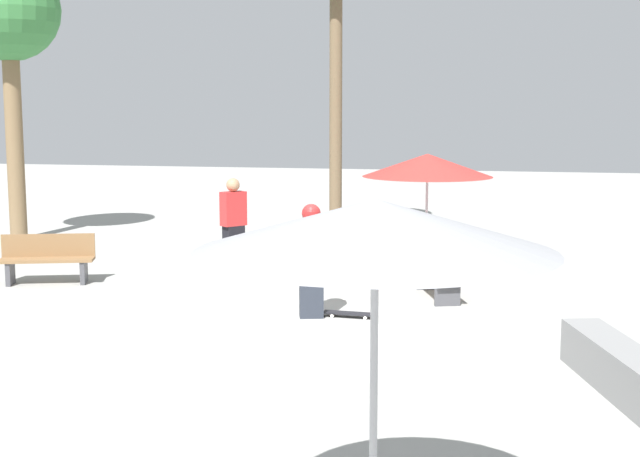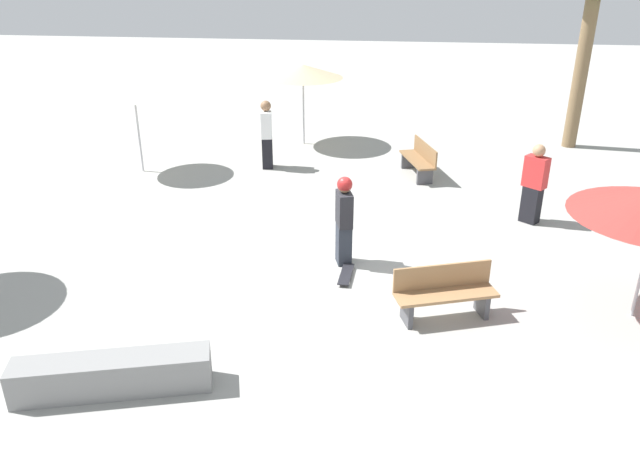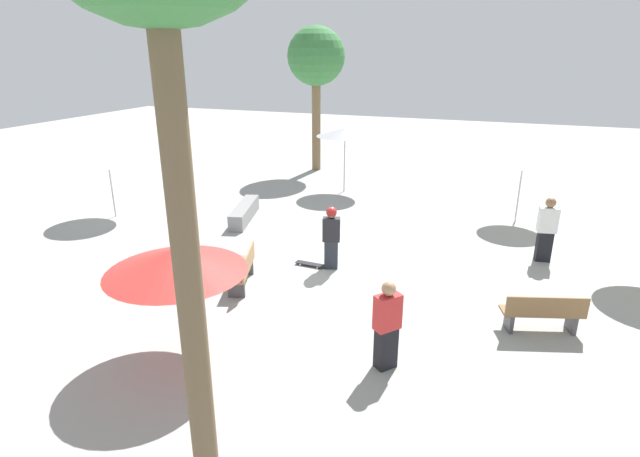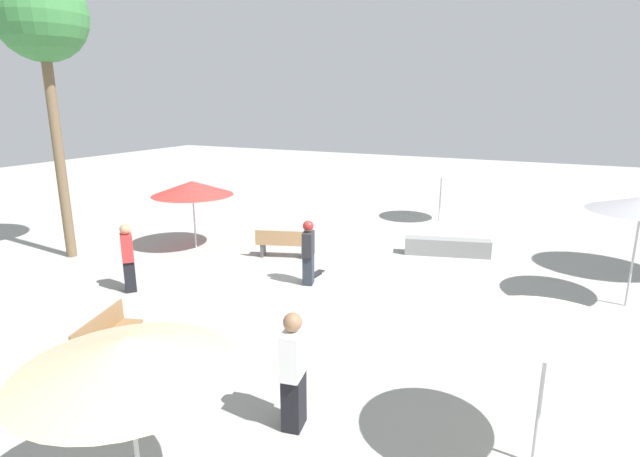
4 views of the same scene
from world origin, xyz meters
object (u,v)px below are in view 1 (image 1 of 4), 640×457
skater_main (311,257)px  bench_near (434,271)px  shade_umbrella_red (427,165)px  bench_far (47,259)px  skateboard (350,313)px  concrete_ledge (621,369)px  shade_umbrella_grey (375,226)px  palm_tree_center_left (9,17)px  bystander_far (233,222)px

skater_main → bench_near: size_ratio=1.01×
skater_main → shade_umbrella_red: shade_umbrella_red is taller
bench_far → skateboard: bearing=148.4°
concrete_ledge → shade_umbrella_grey: bearing=65.6°
skateboard → concrete_ledge: (-3.45, 2.77, 0.20)m
skateboard → shade_umbrella_grey: 7.79m
bench_near → skater_main: bearing=-62.6°
concrete_ledge → bench_near: bench_near is taller
skateboard → palm_tree_center_left: (8.73, -5.84, 4.97)m
skater_main → bench_near: 2.43m
concrete_ledge → shade_umbrella_red: size_ratio=1.02×
skater_main → skateboard: skater_main is taller
skater_main → palm_tree_center_left: 10.90m
bench_near → bench_far: 6.69m
palm_tree_center_left → bystander_far: size_ratio=3.72×
shade_umbrella_grey → skateboard: bearing=-79.2°
bench_far → shade_umbrella_red: (-6.30, -3.20, 1.51)m
skater_main → shade_umbrella_red: bearing=59.0°
palm_tree_center_left → skateboard: bearing=146.2°
skateboard → shade_umbrella_red: shade_umbrella_red is taller
concrete_ledge → palm_tree_center_left: palm_tree_center_left is taller
shade_umbrella_grey → shade_umbrella_red: bearing=-86.7°
bench_near → bench_far: bearing=-106.8°
concrete_ledge → palm_tree_center_left: 15.66m
skateboard → bench_far: (5.59, -1.40, 0.37)m
skater_main → bench_near: bearing=30.1°
shade_umbrella_red → bystander_far: size_ratio=1.48×
concrete_ledge → bench_far: 9.96m
bench_far → palm_tree_center_left: 7.12m
palm_tree_center_left → bystander_far: bearing=159.5°
shade_umbrella_red → palm_tree_center_left: size_ratio=0.40×
bench_near → shade_umbrella_grey: shade_umbrella_grey is taller
bench_far → palm_tree_center_left: palm_tree_center_left is taller
bench_far → shade_umbrella_red: shade_umbrella_red is taller
skateboard → bench_far: 5.77m
skater_main → skateboard: (-0.56, -0.09, -0.84)m
bench_far → shade_umbrella_grey: size_ratio=0.65×
shade_umbrella_red → concrete_ledge: bearing=110.4°
bench_far → shade_umbrella_grey: shade_umbrella_grey is taller
skater_main → shade_umbrella_grey: shade_umbrella_grey is taller
palm_tree_center_left → bench_near: bearing=156.7°
skater_main → shade_umbrella_grey: (-1.96, 7.21, 1.48)m
palm_tree_center_left → bystander_far: palm_tree_center_left is taller
shade_umbrella_red → bystander_far: shade_umbrella_red is taller
bench_near → bystander_far: bystander_far is taller
skateboard → shade_umbrella_red: size_ratio=0.32×
concrete_ledge → palm_tree_center_left: size_ratio=0.41×
bench_far → shade_umbrella_red: size_ratio=0.66×
skateboard → bystander_far: bearing=131.8°
skateboard → bystander_far: size_ratio=0.48×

